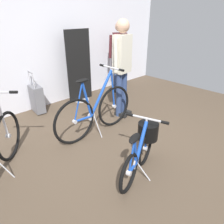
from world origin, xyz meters
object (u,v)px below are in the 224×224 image
object	(u,v)px
display_bike_right	(96,111)
visitor_near_wall	(122,63)
folding_bike_foreground	(142,146)
rolling_suitcase	(37,99)
visitor_browsing	(119,54)
floor_banner_stand	(79,71)

from	to	relation	value
display_bike_right	visitor_near_wall	world-z (taller)	visitor_near_wall
folding_bike_foreground	visitor_near_wall	distance (m)	1.74
display_bike_right	rolling_suitcase	bearing A→B (deg)	102.61
display_bike_right	visitor_browsing	world-z (taller)	visitor_browsing
folding_bike_foreground	visitor_near_wall	world-z (taller)	visitor_near_wall
folding_bike_foreground	visitor_near_wall	size ratio (longest dim) A/B	0.55
visitor_browsing	floor_banner_stand	bearing A→B (deg)	168.41
floor_banner_stand	visitor_browsing	distance (m)	1.08
visitor_near_wall	rolling_suitcase	distance (m)	1.81
visitor_near_wall	rolling_suitcase	xyz separation A→B (m)	(-1.13, 1.22, -0.72)
floor_banner_stand	rolling_suitcase	bearing A→B (deg)	175.79
display_bike_right	visitor_near_wall	size ratio (longest dim) A/B	0.88
visitor_near_wall	visitor_browsing	world-z (taller)	visitor_near_wall
floor_banner_stand	display_bike_right	size ratio (longest dim) A/B	1.00
folding_bike_foreground	rolling_suitcase	size ratio (longest dim) A/B	1.14
display_bike_right	visitor_browsing	bearing A→B (deg)	33.86
folding_bike_foreground	visitor_browsing	bearing A→B (deg)	49.86
floor_banner_stand	visitor_near_wall	world-z (taller)	visitor_near_wall
visitor_near_wall	visitor_browsing	distance (m)	1.30
display_bike_right	floor_banner_stand	bearing A→B (deg)	63.28
display_bike_right	visitor_near_wall	distance (m)	1.03
floor_banner_stand	folding_bike_foreground	world-z (taller)	floor_banner_stand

